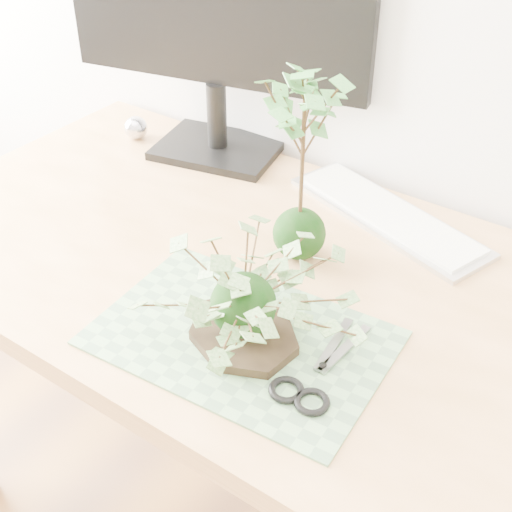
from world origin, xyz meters
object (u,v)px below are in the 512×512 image
maple_kokedama (304,114)px  keyboard (388,215)px  desk (330,341)px  ivy_kokedama (243,280)px

maple_kokedama → keyboard: bearing=69.7°
keyboard → maple_kokedama: bearing=-92.6°
desk → maple_kokedama: 0.37m
desk → keyboard: keyboard is taller
ivy_kokedama → maple_kokedama: 0.27m
desk → keyboard: size_ratio=3.79×
desk → ivy_kokedama: ivy_kokedama is taller
ivy_kokedama → maple_kokedama: size_ratio=0.92×
ivy_kokedama → keyboard: 0.42m
ivy_kokedama → keyboard: size_ratio=0.80×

